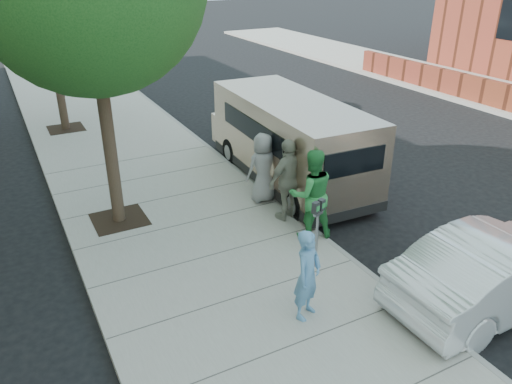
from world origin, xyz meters
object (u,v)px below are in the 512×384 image
(sedan, at_px, (502,269))
(van, at_px, (288,139))
(parking_meter, at_px, (318,220))
(person_green_shirt, at_px, (311,194))
(person_striped_polo, at_px, (289,180))
(person_officer, at_px, (308,275))
(person_gray_shirt, at_px, (263,168))

(sedan, bearing_deg, van, 3.58)
(parking_meter, bearing_deg, person_green_shirt, 44.13)
(sedan, distance_m, person_striped_polo, 4.66)
(person_striped_polo, bearing_deg, sedan, 99.82)
(person_officer, bearing_deg, person_gray_shirt, 42.38)
(parking_meter, height_order, person_gray_shirt, person_gray_shirt)
(person_officer, xyz_separation_m, person_gray_shirt, (1.46, 4.21, 0.06))
(parking_meter, height_order, sedan, parking_meter)
(person_green_shirt, bearing_deg, person_officer, 70.90)
(person_gray_shirt, bearing_deg, person_officer, 68.99)
(sedan, relative_size, person_green_shirt, 2.22)
(sedan, height_order, person_striped_polo, person_striped_polo)
(parking_meter, distance_m, sedan, 3.32)
(van, bearing_deg, person_striped_polo, -118.69)
(sedan, height_order, person_officer, person_officer)
(parking_meter, bearing_deg, van, 47.97)
(van, xyz_separation_m, person_gray_shirt, (-1.34, -1.02, -0.21))
(sedan, bearing_deg, parking_meter, 44.47)
(person_officer, bearing_deg, parking_meter, 21.41)
(person_officer, bearing_deg, person_striped_polo, 35.46)
(van, relative_size, sedan, 1.43)
(person_striped_polo, bearing_deg, person_officer, 51.30)
(parking_meter, distance_m, person_gray_shirt, 3.11)
(van, bearing_deg, person_officer, -115.75)
(person_officer, relative_size, person_gray_shirt, 0.93)
(sedan, xyz_separation_m, person_gray_shirt, (-1.84, 5.37, 0.29))
(parking_meter, xyz_separation_m, person_officer, (-0.97, -1.15, -0.23))
(parking_meter, distance_m, person_officer, 1.52)
(van, bearing_deg, person_gray_shirt, -140.21)
(sedan, relative_size, person_striped_polo, 2.29)
(parking_meter, distance_m, person_striped_polo, 2.07)
(parking_meter, bearing_deg, sedan, -62.46)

